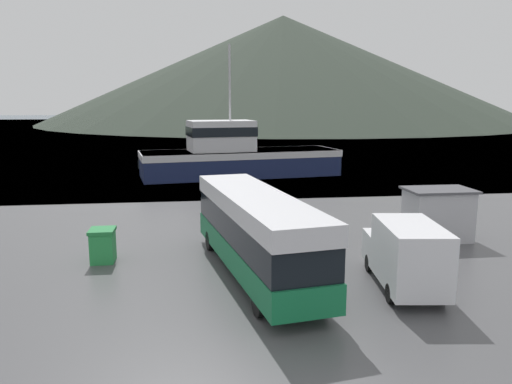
{
  "coord_description": "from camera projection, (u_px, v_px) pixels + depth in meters",
  "views": [
    {
      "loc": [
        -3.1,
        -9.78,
        6.99
      ],
      "look_at": [
        0.4,
        17.46,
        2.0
      ],
      "focal_mm": 35.0,
      "sensor_mm": 36.0,
      "label": 1
    }
  ],
  "objects": [
    {
      "name": "storage_bin",
      "position": [
        103.0,
        245.0,
        21.96
      ],
      "size": [
        1.08,
        1.22,
        1.49
      ],
      "color": "green",
      "rests_on": "ground"
    },
    {
      "name": "fishing_boat",
      "position": [
        236.0,
        156.0,
        47.22
      ],
      "size": [
        19.29,
        8.49,
        12.14
      ],
      "rotation": [
        0.0,
        0.0,
        4.87
      ],
      "color": "#19234C",
      "rests_on": "water_surface"
    },
    {
      "name": "delivery_van",
      "position": [
        406.0,
        254.0,
        18.7
      ],
      "size": [
        2.66,
        5.62,
        2.62
      ],
      "rotation": [
        0.0,
        0.0,
        -0.13
      ],
      "color": "silver",
      "rests_on": "ground"
    },
    {
      "name": "hill_backdrop",
      "position": [
        283.0,
        70.0,
        168.27
      ],
      "size": [
        157.85,
        157.85,
        35.09
      ],
      "primitive_type": "cone",
      "color": "#333D33",
      "rests_on": "ground"
    },
    {
      "name": "tour_bus",
      "position": [
        255.0,
        230.0,
        20.15
      ],
      "size": [
        4.28,
        11.54,
        3.35
      ],
      "rotation": [
        0.0,
        0.0,
        0.17
      ],
      "color": "#146B3D",
      "rests_on": "ground"
    },
    {
      "name": "small_boat",
      "position": [
        163.0,
        162.0,
        54.18
      ],
      "size": [
        5.04,
        5.38,
        0.99
      ],
      "rotation": [
        0.0,
        0.0,
        5.57
      ],
      "color": "black",
      "rests_on": "water_surface"
    },
    {
      "name": "dock_kiosk",
      "position": [
        438.0,
        214.0,
        25.47
      ],
      "size": [
        3.34,
        2.31,
        2.64
      ],
      "color": "#B2B2B7",
      "rests_on": "ground"
    },
    {
      "name": "water_surface",
      "position": [
        202.0,
        125.0,
        152.99
      ],
      "size": [
        240.0,
        240.0,
        0.0
      ],
      "primitive_type": "plane",
      "color": "#3D5160",
      "rests_on": "ground"
    }
  ]
}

